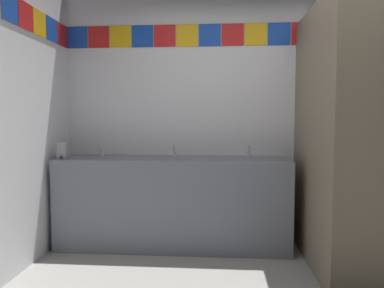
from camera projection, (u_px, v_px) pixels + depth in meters
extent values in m
cube|color=silver|center=(255.00, 104.00, 3.79)|extent=(4.02, 0.08, 2.87)
cube|color=#1947B7|center=(77.00, 37.00, 3.84)|extent=(0.23, 0.01, 0.23)
cube|color=red|center=(99.00, 37.00, 3.82)|extent=(0.23, 0.01, 0.23)
cube|color=yellow|center=(120.00, 37.00, 3.80)|extent=(0.23, 0.01, 0.23)
cube|color=#1947B7|center=(142.00, 36.00, 3.78)|extent=(0.23, 0.01, 0.23)
cube|color=red|center=(165.00, 36.00, 3.76)|extent=(0.23, 0.01, 0.23)
cube|color=yellow|center=(187.00, 35.00, 3.75)|extent=(0.23, 0.01, 0.23)
cube|color=#1947B7|center=(210.00, 35.00, 3.73)|extent=(0.23, 0.01, 0.23)
cube|color=red|center=(233.00, 35.00, 3.71)|extent=(0.23, 0.01, 0.23)
cube|color=yellow|center=(256.00, 34.00, 3.69)|extent=(0.23, 0.01, 0.23)
cube|color=#1947B7|center=(279.00, 34.00, 3.68)|extent=(0.23, 0.01, 0.23)
cube|color=red|center=(303.00, 33.00, 3.66)|extent=(0.23, 0.01, 0.23)
cube|color=yellow|center=(327.00, 33.00, 3.64)|extent=(0.23, 0.01, 0.23)
cube|color=#1947B7|center=(351.00, 33.00, 3.62)|extent=(0.23, 0.01, 0.23)
cube|color=red|center=(375.00, 32.00, 3.60)|extent=(0.23, 0.01, 0.23)
cube|color=#1947B7|center=(9.00, 7.00, 2.79)|extent=(0.01, 0.23, 0.23)
cube|color=red|center=(26.00, 16.00, 3.03)|extent=(0.01, 0.23, 0.23)
cube|color=yellow|center=(40.00, 23.00, 3.26)|extent=(0.01, 0.23, 0.23)
cube|color=#1947B7|center=(52.00, 30.00, 3.50)|extent=(0.01, 0.23, 0.23)
cube|color=red|center=(62.00, 35.00, 3.73)|extent=(0.01, 0.23, 0.23)
cube|color=slate|center=(173.00, 202.00, 3.60)|extent=(2.27, 0.57, 0.89)
cube|color=slate|center=(176.00, 159.00, 3.84)|extent=(2.27, 0.03, 0.08)
cylinder|color=#F1ECC9|center=(98.00, 163.00, 3.60)|extent=(0.34, 0.34, 0.10)
cylinder|color=#F1ECC9|center=(173.00, 164.00, 3.54)|extent=(0.34, 0.34, 0.10)
cylinder|color=#F1ECC9|center=(250.00, 165.00, 3.48)|extent=(0.34, 0.34, 0.10)
cylinder|color=silver|center=(102.00, 154.00, 3.73)|extent=(0.04, 0.04, 0.05)
cylinder|color=silver|center=(101.00, 148.00, 3.68)|extent=(0.02, 0.06, 0.09)
cylinder|color=silver|center=(174.00, 154.00, 3.68)|extent=(0.04, 0.04, 0.05)
cylinder|color=silver|center=(174.00, 148.00, 3.62)|extent=(0.02, 0.06, 0.09)
cylinder|color=silver|center=(249.00, 155.00, 3.62)|extent=(0.04, 0.04, 0.05)
cylinder|color=silver|center=(249.00, 149.00, 3.56)|extent=(0.02, 0.06, 0.09)
cube|color=gray|center=(63.00, 151.00, 3.48)|extent=(0.09, 0.07, 0.16)
cylinder|color=black|center=(61.00, 157.00, 3.44)|extent=(0.02, 0.02, 0.03)
cube|color=#726651|center=(312.00, 138.00, 3.09)|extent=(0.04, 1.31, 2.23)
cylinder|color=silver|center=(340.00, 126.00, 2.45)|extent=(0.02, 0.02, 0.10)
cylinder|color=white|center=(358.00, 236.00, 3.31)|extent=(0.38, 0.38, 0.40)
torus|color=white|center=(359.00, 213.00, 3.29)|extent=(0.39, 0.39, 0.05)
cube|color=white|center=(351.00, 192.00, 3.49)|extent=(0.34, 0.17, 0.34)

